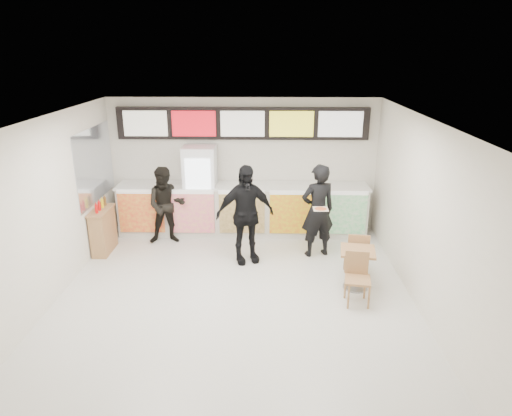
{
  "coord_description": "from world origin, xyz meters",
  "views": [
    {
      "loc": [
        0.51,
        -6.56,
        4.0
      ],
      "look_at": [
        0.34,
        1.2,
        1.27
      ],
      "focal_mm": 32.0,
      "sensor_mm": 36.0,
      "label": 1
    }
  ],
  "objects_px": {
    "customer_left": "(166,205)",
    "cafe_table": "(357,262)",
    "condiment_ledge": "(103,230)",
    "customer_main": "(318,211)",
    "customer_mid": "(245,214)",
    "drinks_fridge": "(201,191)",
    "service_counter": "(243,209)"
  },
  "relations": [
    {
      "from": "customer_main",
      "to": "customer_left",
      "type": "height_order",
      "value": "customer_main"
    },
    {
      "from": "condiment_ledge",
      "to": "cafe_table",
      "type": "bearing_deg",
      "value": -16.13
    },
    {
      "from": "customer_main",
      "to": "customer_mid",
      "type": "xyz_separation_m",
      "value": [
        -1.43,
        -0.31,
        0.03
      ]
    },
    {
      "from": "condiment_ledge",
      "to": "customer_mid",
      "type": "bearing_deg",
      "value": -7.24
    },
    {
      "from": "drinks_fridge",
      "to": "cafe_table",
      "type": "relative_size",
      "value": 1.32
    },
    {
      "from": "customer_left",
      "to": "condiment_ledge",
      "type": "relative_size",
      "value": 1.53
    },
    {
      "from": "drinks_fridge",
      "to": "customer_main",
      "type": "bearing_deg",
      "value": -24.63
    },
    {
      "from": "customer_mid",
      "to": "customer_main",
      "type": "bearing_deg",
      "value": -7.39
    },
    {
      "from": "customer_main",
      "to": "service_counter",
      "type": "bearing_deg",
      "value": -53.25
    },
    {
      "from": "customer_left",
      "to": "condiment_ledge",
      "type": "bearing_deg",
      "value": -165.81
    },
    {
      "from": "customer_left",
      "to": "service_counter",
      "type": "bearing_deg",
      "value": 10.06
    },
    {
      "from": "cafe_table",
      "to": "condiment_ledge",
      "type": "xyz_separation_m",
      "value": [
        -4.93,
        1.43,
        -0.03
      ]
    },
    {
      "from": "customer_main",
      "to": "customer_mid",
      "type": "relative_size",
      "value": 0.97
    },
    {
      "from": "drinks_fridge",
      "to": "customer_mid",
      "type": "height_order",
      "value": "drinks_fridge"
    },
    {
      "from": "customer_mid",
      "to": "customer_left",
      "type": "bearing_deg",
      "value": 133.17
    },
    {
      "from": "service_counter",
      "to": "cafe_table",
      "type": "xyz_separation_m",
      "value": [
        2.11,
        -2.48,
        -0.07
      ]
    },
    {
      "from": "customer_main",
      "to": "condiment_ledge",
      "type": "height_order",
      "value": "customer_main"
    },
    {
      "from": "service_counter",
      "to": "cafe_table",
      "type": "height_order",
      "value": "service_counter"
    },
    {
      "from": "customer_main",
      "to": "customer_left",
      "type": "xyz_separation_m",
      "value": [
        -3.15,
        0.58,
        -0.11
      ]
    },
    {
      "from": "customer_left",
      "to": "condiment_ledge",
      "type": "xyz_separation_m",
      "value": [
        -1.22,
        -0.51,
        -0.37
      ]
    },
    {
      "from": "customer_mid",
      "to": "cafe_table",
      "type": "relative_size",
      "value": 1.29
    },
    {
      "from": "customer_main",
      "to": "customer_left",
      "type": "distance_m",
      "value": 3.2
    },
    {
      "from": "service_counter",
      "to": "drinks_fridge",
      "type": "distance_m",
      "value": 1.03
    },
    {
      "from": "service_counter",
      "to": "condiment_ledge",
      "type": "distance_m",
      "value": 3.01
    },
    {
      "from": "service_counter",
      "to": "customer_mid",
      "type": "relative_size",
      "value": 2.84
    },
    {
      "from": "customer_left",
      "to": "cafe_table",
      "type": "xyz_separation_m",
      "value": [
        3.71,
        -1.94,
        -0.34
      ]
    },
    {
      "from": "customer_left",
      "to": "cafe_table",
      "type": "height_order",
      "value": "customer_left"
    },
    {
      "from": "drinks_fridge",
      "to": "cafe_table",
      "type": "distance_m",
      "value": 3.97
    },
    {
      "from": "condiment_ledge",
      "to": "customer_main",
      "type": "bearing_deg",
      "value": -0.86
    },
    {
      "from": "customer_main",
      "to": "cafe_table",
      "type": "xyz_separation_m",
      "value": [
        0.56,
        -1.36,
        -0.45
      ]
    },
    {
      "from": "customer_main",
      "to": "cafe_table",
      "type": "height_order",
      "value": "customer_main"
    },
    {
      "from": "drinks_fridge",
      "to": "cafe_table",
      "type": "bearing_deg",
      "value": -39.39
    }
  ]
}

